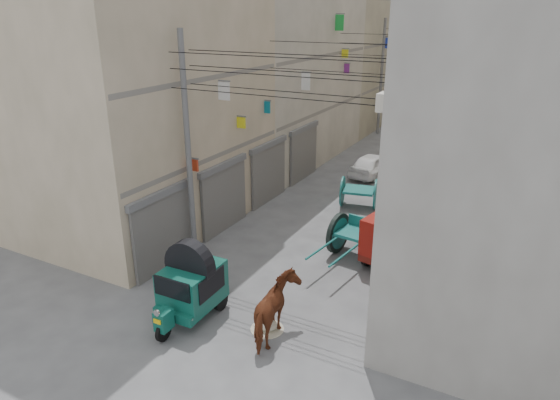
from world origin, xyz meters
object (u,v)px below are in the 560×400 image
Objects in this scene: horse at (276,311)px; distant_car_white at (373,165)px; mini_truck at (396,240)px; distant_car_green at (433,108)px; second_cart at (359,192)px; feed_sack at (267,325)px; distant_car_grey at (451,130)px; tonga_cart at (355,237)px; auto_rickshaw at (191,283)px.

horse is 15.42m from distant_car_white.
mini_truck is at bearing -117.71° from horse.
distant_car_white is 18.61m from distant_car_green.
distant_car_green is at bearing 111.24° from mini_truck.
horse reaches higher than second_cart.
feed_sack is at bearing 104.27° from distant_car_green.
mini_truck is 1.98× the size of second_cart.
distant_car_grey reaches higher than feed_sack.
distant_car_grey reaches higher than distant_car_green.
tonga_cart is 9.93m from distant_car_white.
auto_rickshaw is at bearing -108.88° from tonga_cart.
horse is at bearing -95.01° from second_cart.
auto_rickshaw is 15.46m from distant_car_white.
distant_car_green is at bearing 94.27° from feed_sack.
distant_car_white is at bearing 88.25° from second_cart.
second_cart is (-3.00, 4.60, -0.17)m from mini_truck.
feed_sack is at bearing -88.97° from tonga_cart.
horse is at bearing -94.06° from mini_truck.
distant_car_grey is at bearing 106.66° from mini_truck.
auto_rickshaw is at bearing 100.37° from distant_car_green.
second_cart is 0.89× the size of horse.
second_cart is 23.48m from distant_car_green.
second_cart is 10.51m from horse.
tonga_cart is 0.97× the size of mini_truck.
distant_car_white is (-2.46, 9.62, -0.18)m from tonga_cart.
distant_car_white is at bearing 87.09° from auto_rickshaw.
feed_sack is at bearing -40.49° from horse.
tonga_cart is 5.04m from second_cart.
distant_car_grey is 0.95× the size of distant_car_green.
mini_truck is 0.94× the size of distant_car_green.
distant_car_white is at bearing 124.40° from mini_truck.
tonga_cart is at bearing -104.00° from horse.
second_cart is at bearing 135.05° from mini_truck.
second_cart is 10.25m from feed_sack.
mini_truck is at bearing -69.18° from second_cart.
second_cart is at bearing 95.13° from feed_sack.
auto_rickshaw reaches higher than second_cart.
feed_sack is at bearing -97.18° from second_cart.
horse is at bearing -94.18° from distant_car_grey.
mini_truck is at bearing 52.82° from auto_rickshaw.
auto_rickshaw is 7.44m from mini_truck.
tonga_cart is 1.46m from mini_truck.
distant_car_grey is 8.43m from distant_car_green.
mini_truck reaches higher than tonga_cart.
feed_sack is 33.71m from distant_car_green.
horse is (-1.67, -5.82, -0.04)m from mini_truck.
mini_truck is at bearing 69.52° from feed_sack.
auto_rickshaw is at bearing -7.54° from horse.
auto_rickshaw is 26.28m from distant_car_grey.
feed_sack is 0.16× the size of distant_car_white.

